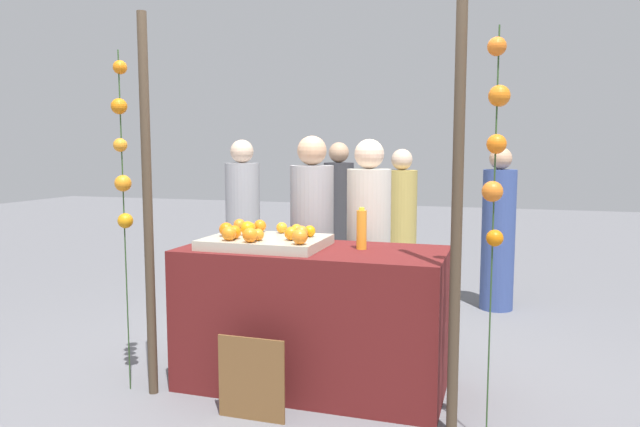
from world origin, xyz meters
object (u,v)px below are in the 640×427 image
(stall_counter, at_px, (313,317))
(chalkboard_sign, at_px, (252,379))
(vendor_right, at_px, (368,256))
(orange_0, at_px, (297,230))
(juice_bottle, at_px, (362,229))
(vendor_left, at_px, (312,252))
(orange_1, at_px, (282,228))

(stall_counter, relative_size, chalkboard_sign, 3.40)
(stall_counter, distance_m, vendor_right, 0.74)
(orange_0, height_order, juice_bottle, juice_bottle)
(vendor_left, xyz_separation_m, vendor_right, (0.42, 0.01, -0.01))
(stall_counter, height_order, orange_1, orange_1)
(juice_bottle, bearing_deg, vendor_right, 98.50)
(chalkboard_sign, bearing_deg, vendor_right, 72.53)
(stall_counter, distance_m, vendor_left, 0.73)
(juice_bottle, bearing_deg, stall_counter, -168.26)
(stall_counter, distance_m, orange_0, 0.56)
(chalkboard_sign, bearing_deg, orange_0, 86.37)
(orange_0, relative_size, juice_bottle, 0.30)
(orange_1, xyz_separation_m, vendor_right, (0.47, 0.48, -0.25))
(vendor_left, bearing_deg, chalkboard_sign, -87.94)
(orange_0, bearing_deg, orange_1, 146.37)
(orange_1, xyz_separation_m, juice_bottle, (0.56, -0.10, 0.03))
(chalkboard_sign, height_order, vendor_right, vendor_right)
(chalkboard_sign, distance_m, vendor_left, 1.29)
(stall_counter, height_order, juice_bottle, juice_bottle)
(vendor_left, bearing_deg, juice_bottle, -48.62)
(stall_counter, distance_m, juice_bottle, 0.63)
(orange_0, bearing_deg, vendor_right, 59.48)
(stall_counter, xyz_separation_m, vendor_right, (0.21, 0.65, 0.29))
(juice_bottle, bearing_deg, orange_0, 178.11)
(stall_counter, xyz_separation_m, juice_bottle, (0.29, 0.06, 0.56))
(vendor_right, bearing_deg, juice_bottle, -81.50)
(juice_bottle, height_order, vendor_left, vendor_left)
(juice_bottle, height_order, chalkboard_sign, juice_bottle)
(chalkboard_sign, xyz_separation_m, vendor_left, (-0.04, 1.19, 0.51))
(stall_counter, relative_size, vendor_left, 1.03)
(stall_counter, bearing_deg, orange_0, 150.32)
(chalkboard_sign, bearing_deg, juice_bottle, 52.78)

